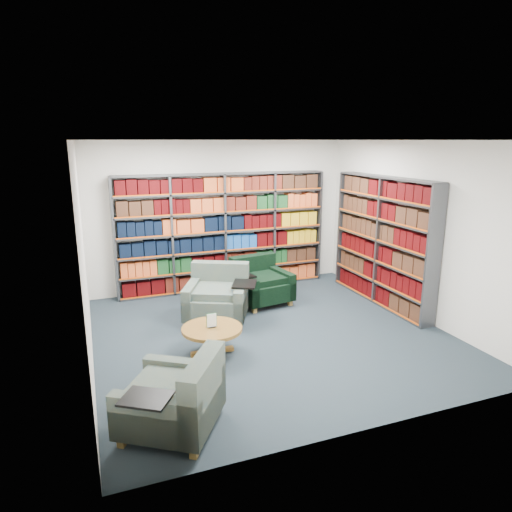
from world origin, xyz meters
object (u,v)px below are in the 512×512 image
object	(u,v)px
chair_teal_front	(179,401)
coffee_table	(212,333)
chair_green_right	(259,284)
chair_teal_left	(218,297)

from	to	relation	value
chair_teal_front	coffee_table	xyz separation A→B (m)	(0.75, 1.50, -0.02)
chair_teal_front	chair_green_right	bearing A→B (deg)	57.05
chair_teal_front	chair_teal_left	bearing A→B (deg)	66.58
chair_teal_left	chair_teal_front	size ratio (longest dim) A/B	1.05
chair_green_right	chair_teal_front	size ratio (longest dim) A/B	0.91
chair_green_right	coffee_table	world-z (taller)	chair_green_right
chair_green_right	coffee_table	bearing A→B (deg)	-128.00
chair_teal_front	coffee_table	size ratio (longest dim) A/B	1.49
chair_green_right	chair_teal_front	xyz separation A→B (m)	(-2.08, -3.22, -0.00)
chair_green_right	chair_teal_front	bearing A→B (deg)	-122.95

